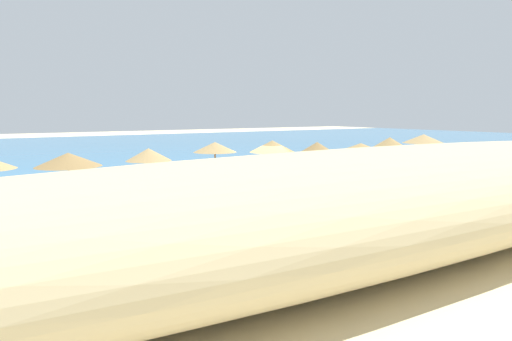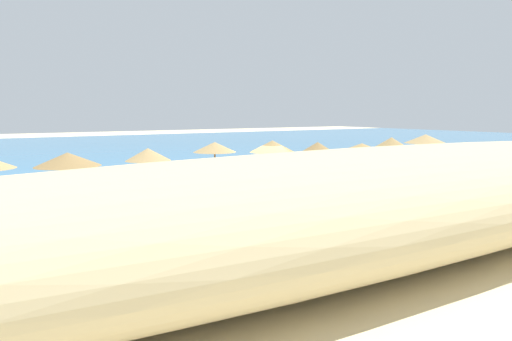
{
  "view_description": "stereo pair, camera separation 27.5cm",
  "coord_description": "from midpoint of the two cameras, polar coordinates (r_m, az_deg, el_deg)",
  "views": [
    {
      "loc": [
        -12.14,
        -17.83,
        4.17
      ],
      "look_at": [
        0.08,
        0.67,
        1.26
      ],
      "focal_mm": 31.36,
      "sensor_mm": 36.0,
      "label": 1
    },
    {
      "loc": [
        -11.91,
        -17.98,
        4.17
      ],
      "look_at": [
        0.08,
        0.67,
        1.26
      ],
      "focal_mm": 31.36,
      "sensor_mm": 36.0,
      "label": 2
    }
  ],
  "objects": [
    {
      "name": "ground_plane",
      "position": [
        21.97,
        1.14,
        -3.47
      ],
      "size": [
        160.0,
        160.0,
        0.0
      ],
      "primitive_type": "plane",
      "color": "beige"
    },
    {
      "name": "sea_water",
      "position": [
        54.77,
        -19.96,
        2.66
      ],
      "size": [
        160.0,
        56.51,
        0.01
      ],
      "primitive_type": "cube",
      "color": "teal",
      "rests_on": "ground_plane"
    },
    {
      "name": "dune_ridge",
      "position": [
        13.68,
        18.33,
        -3.74
      ],
      "size": [
        45.46,
        7.84,
        3.2
      ],
      "primitive_type": "ellipsoid",
      "rotation": [
        0.0,
        0.0,
        -0.04
      ],
      "color": "#C9B586",
      "rests_on": "ground_plane"
    },
    {
      "name": "beach_umbrella_1",
      "position": [
        18.7,
        -22.5,
        1.31
      ],
      "size": [
        2.48,
        2.48,
        2.62
      ],
      "color": "brown",
      "rests_on": "ground_plane"
    },
    {
      "name": "beach_umbrella_2",
      "position": [
        19.78,
        -13.22,
        1.97
      ],
      "size": [
        1.95,
        1.95,
        2.62
      ],
      "color": "brown",
      "rests_on": "ground_plane"
    },
    {
      "name": "beach_umbrella_3",
      "position": [
        21.31,
        -4.92,
        2.97
      ],
      "size": [
        2.05,
        2.05,
        2.76
      ],
      "color": "brown",
      "rests_on": "ground_plane"
    },
    {
      "name": "beach_umbrella_4",
      "position": [
        22.5,
        2.46,
        3.09
      ],
      "size": [
        2.3,
        2.3,
        2.75
      ],
      "color": "brown",
      "rests_on": "ground_plane"
    },
    {
      "name": "beach_umbrella_5",
      "position": [
        24.21,
        8.19,
        2.9
      ],
      "size": [
        1.95,
        1.95,
        2.58
      ],
      "color": "brown",
      "rests_on": "ground_plane"
    },
    {
      "name": "beach_umbrella_6",
      "position": [
        26.48,
        13.64,
        2.86
      ],
      "size": [
        2.59,
        2.59,
        2.39
      ],
      "color": "brown",
      "rests_on": "ground_plane"
    },
    {
      "name": "beach_umbrella_7",
      "position": [
        29.22,
        17.14,
        3.42
      ],
      "size": [
        2.11,
        2.11,
        2.6
      ],
      "color": "brown",
      "rests_on": "ground_plane"
    },
    {
      "name": "beach_umbrella_8",
      "position": [
        31.25,
        21.05,
        3.79
      ],
      "size": [
        2.63,
        2.63,
        2.73
      ],
      "color": "brown",
      "rests_on": "ground_plane"
    },
    {
      "name": "lounge_chair_0",
      "position": [
        23.51,
        8.4,
        -1.68
      ],
      "size": [
        1.46,
        0.66,
        1.11
      ],
      "rotation": [
        0.0,
        0.0,
        1.58
      ],
      "color": "blue",
      "rests_on": "ground_plane"
    },
    {
      "name": "lounge_chair_1",
      "position": [
        17.61,
        -20.15,
        -5.42
      ],
      "size": [
        1.68,
        1.21,
        0.92
      ],
      "rotation": [
        0.0,
        0.0,
        2.02
      ],
      "color": "#199972",
      "rests_on": "ground_plane"
    },
    {
      "name": "lounge_chair_2",
      "position": [
        28.15,
        17.96,
        -0.53
      ],
      "size": [
        1.67,
        0.96,
        0.96
      ],
      "rotation": [
        0.0,
        0.0,
        1.77
      ],
      "color": "red",
      "rests_on": "ground_plane"
    },
    {
      "name": "beach_ball",
      "position": [
        27.3,
        23.4,
        -1.52
      ],
      "size": [
        0.38,
        0.38,
        0.38
      ],
      "primitive_type": "sphere",
      "color": "yellow",
      "rests_on": "ground_plane"
    },
    {
      "name": "cooler_box",
      "position": [
        24.75,
        14.92,
        -2.07
      ],
      "size": [
        0.63,
        0.7,
        0.35
      ],
      "primitive_type": "cube",
      "rotation": [
        0.0,
        0.0,
        2.17
      ],
      "color": "red",
      "rests_on": "ground_plane"
    }
  ]
}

